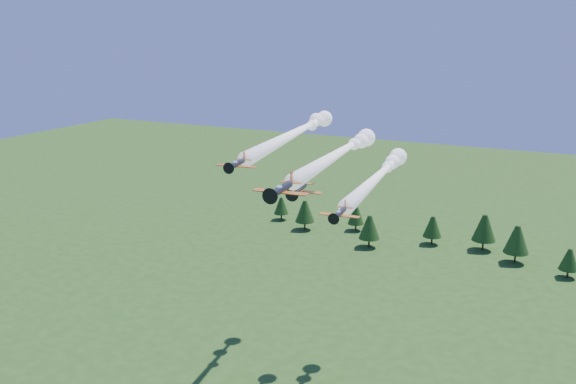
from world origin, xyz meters
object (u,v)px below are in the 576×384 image
at_px(plane_left, 298,132).
at_px(plane_right, 380,174).
at_px(plane_lead, 340,152).
at_px(plane_slot, 299,189).

xyz_separation_m(plane_left, plane_right, (18.26, -1.63, -6.73)).
bearing_deg(plane_left, plane_lead, -42.34).
relative_size(plane_left, plane_slot, 6.64).
bearing_deg(plane_right, plane_lead, -133.83).
distance_m(plane_lead, plane_slot, 14.71).
distance_m(plane_right, plane_slot, 22.32).
height_order(plane_left, plane_slot, plane_left).
distance_m(plane_left, plane_right, 19.53).
distance_m(plane_lead, plane_right, 10.28).
xyz_separation_m(plane_lead, plane_left, (-12.69, 8.61, 1.64)).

